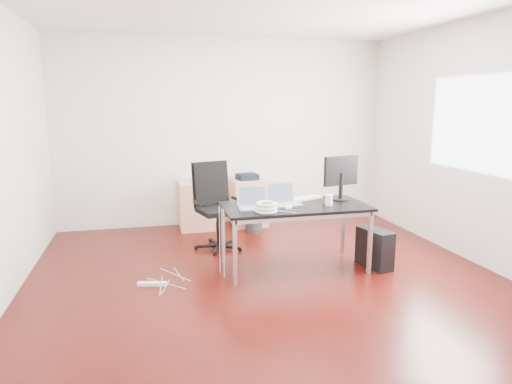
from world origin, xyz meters
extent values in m
plane|color=#340906|center=(0.00, 0.00, 0.00)|extent=(5.00, 5.00, 0.00)
plane|color=silver|center=(0.00, 2.50, 1.40)|extent=(5.00, 0.00, 5.00)
plane|color=silver|center=(0.00, -2.50, 1.40)|extent=(5.00, 0.00, 5.00)
plane|color=silver|center=(2.50, 0.00, 1.40)|extent=(0.00, 5.00, 5.00)
plane|color=white|center=(2.48, 0.20, 1.60)|extent=(0.00, 1.50, 1.50)
cube|color=black|center=(0.38, 0.31, 0.71)|extent=(1.60, 0.80, 0.03)
cube|color=silver|center=(-0.37, -0.04, 0.35)|extent=(0.04, 0.04, 0.70)
cube|color=silver|center=(-0.37, 0.66, 0.35)|extent=(0.04, 0.04, 0.70)
cube|color=silver|center=(1.13, -0.04, 0.35)|extent=(0.04, 0.04, 0.70)
cube|color=silver|center=(1.13, 0.66, 0.35)|extent=(0.04, 0.04, 0.70)
cylinder|color=black|center=(-0.33, 1.20, 0.23)|extent=(0.06, 0.06, 0.47)
cube|color=black|center=(-0.33, 1.20, 0.50)|extent=(0.58, 0.57, 0.06)
cube|color=black|center=(-0.38, 1.41, 0.81)|extent=(0.47, 0.21, 0.55)
cube|color=tan|center=(-0.50, 2.23, 0.35)|extent=(0.50, 0.50, 0.70)
cube|color=tan|center=(0.30, 2.23, 0.35)|extent=(0.50, 0.50, 0.70)
cube|color=black|center=(1.28, 0.12, 0.22)|extent=(0.29, 0.48, 0.44)
cylinder|color=black|center=(0.29, 1.86, 0.14)|extent=(0.30, 0.30, 0.28)
cube|color=white|center=(-1.20, 0.16, 0.02)|extent=(0.31, 0.13, 0.04)
cube|color=silver|center=(-0.10, 0.22, 0.74)|extent=(0.35, 0.26, 0.01)
cube|color=silver|center=(-0.09, 0.34, 0.85)|extent=(0.33, 0.07, 0.22)
cube|color=#475166|center=(-0.09, 0.33, 0.85)|extent=(0.29, 0.06, 0.18)
cube|color=silver|center=(0.28, 0.32, 0.74)|extent=(0.36, 0.28, 0.01)
cube|color=silver|center=(0.26, 0.43, 0.85)|extent=(0.33, 0.10, 0.22)
cube|color=#475166|center=(0.26, 0.42, 0.85)|extent=(0.29, 0.08, 0.18)
cylinder|color=black|center=(0.99, 0.45, 0.74)|extent=(0.26, 0.26, 0.02)
cylinder|color=black|center=(0.99, 0.45, 0.90)|extent=(0.05, 0.05, 0.30)
cube|color=black|center=(0.99, 0.47, 1.07)|extent=(0.45, 0.15, 0.34)
cube|color=#475166|center=(0.99, 0.50, 1.07)|extent=(0.39, 0.10, 0.29)
cube|color=white|center=(0.60, 0.58, 0.74)|extent=(0.46, 0.28, 0.02)
cylinder|color=white|center=(0.75, 0.21, 0.79)|extent=(0.09, 0.09, 0.12)
cylinder|color=brown|center=(0.74, 0.27, 0.78)|extent=(0.09, 0.09, 0.10)
torus|color=white|center=(-0.01, 0.05, 0.75)|extent=(0.24, 0.24, 0.04)
torus|color=white|center=(-0.01, 0.05, 0.78)|extent=(0.23, 0.23, 0.04)
torus|color=white|center=(-0.01, 0.05, 0.82)|extent=(0.22, 0.22, 0.04)
cube|color=white|center=(0.26, 0.14, 0.74)|extent=(0.08, 0.08, 0.03)
cube|color=#9E9E9E|center=(-0.42, 2.22, 0.79)|extent=(0.09, 0.08, 0.18)
cube|color=black|center=(0.29, 2.26, 0.74)|extent=(0.34, 0.29, 0.09)
camera|label=1|loc=(-1.21, -4.37, 1.85)|focal=32.00mm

